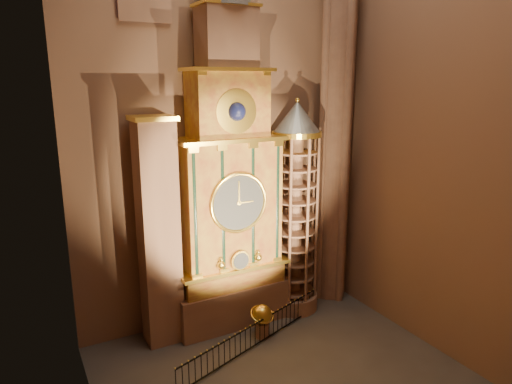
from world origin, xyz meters
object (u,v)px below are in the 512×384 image
astronomical_clock (229,190)px  celestial_globe (262,318)px  iron_railing (255,335)px  stair_turret (295,211)px  portrait_tower (159,233)px

astronomical_clock → celestial_globe: astronomical_clock is taller
astronomical_clock → iron_railing: bearing=-90.7°
stair_turret → iron_railing: (-3.53, -2.33, -4.66)m
celestial_globe → iron_railing: 0.96m
celestial_globe → stair_turret: bearing=31.5°
portrait_tower → stair_turret: (6.90, -0.28, 0.12)m
portrait_tower → stair_turret: stair_turret is taller
astronomical_clock → stair_turret: bearing=-4.3°
astronomical_clock → iron_railing: (-0.03, -2.59, -6.07)m
portrait_tower → stair_turret: 6.91m
portrait_tower → celestial_globe: portrait_tower is taller
astronomical_clock → stair_turret: astronomical_clock is taller
astronomical_clock → iron_railing: size_ratio=1.99×
stair_turret → iron_railing: bearing=-146.6°
astronomical_clock → portrait_tower: bearing=179.7°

